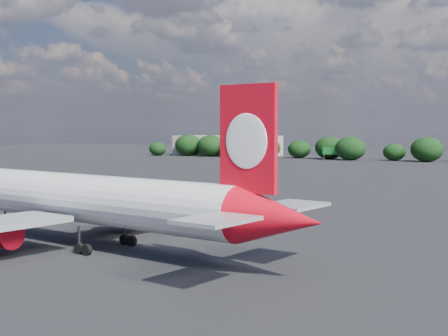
% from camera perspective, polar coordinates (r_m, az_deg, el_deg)
% --- Properties ---
extents(ground, '(500.00, 500.00, 0.00)m').
position_cam_1_polar(ground, '(105.37, 2.97, -2.53)').
color(ground, black).
rests_on(ground, ground).
extents(qantas_airliner, '(45.29, 43.32, 14.88)m').
position_cam_1_polar(qantas_airliner, '(60.16, -11.25, -3.03)').
color(qantas_airliner, white).
rests_on(qantas_airliner, ground).
extents(terminal_building, '(42.00, 16.00, 8.00)m').
position_cam_1_polar(terminal_building, '(251.79, 0.31, 2.06)').
color(terminal_building, gray).
rests_on(terminal_building, ground).
extents(highway_sign, '(6.00, 0.30, 4.50)m').
position_cam_1_polar(highway_sign, '(220.90, 9.76, 1.54)').
color(highway_sign, '#146721').
rests_on(highway_sign, ground).
extents(billboard_yellow, '(5.00, 0.30, 5.50)m').
position_cam_1_polar(billboard_yellow, '(221.09, 17.70, 1.61)').
color(billboard_yellow, gold).
rests_on(billboard_yellow, ground).
extents(horizon_treeline, '(201.08, 15.02, 9.27)m').
position_cam_1_polar(horizon_treeline, '(220.49, 15.84, 1.66)').
color(horizon_treeline, black).
rests_on(horizon_treeline, ground).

